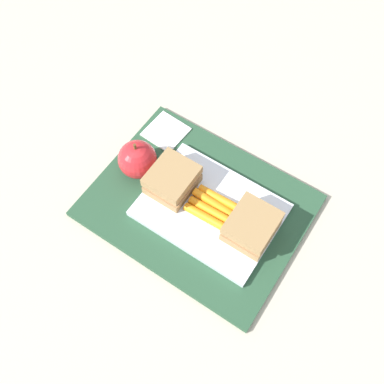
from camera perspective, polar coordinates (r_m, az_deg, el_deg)
The scene contains 8 objects.
ground_plane at distance 0.80m, azimuth 0.75°, elevation -1.88°, with size 2.40×2.40×0.00m, color #B7AD99.
lunchbag_mat at distance 0.79m, azimuth 0.75°, elevation -1.72°, with size 0.36×0.28×0.01m, color #284C33.
food_tray at distance 0.78m, azimuth 2.31°, elevation -2.27°, with size 0.23×0.17×0.01m, color white.
sandwich_half_left at distance 0.74m, azimuth 7.52°, elevation -4.30°, with size 0.07×0.08×0.04m.
sandwich_half_right at distance 0.77m, azimuth -2.51°, elevation 1.54°, with size 0.07×0.08×0.04m.
carrot_sticks_bundle at distance 0.76m, azimuth 2.38°, elevation -1.83°, with size 0.08×0.06×0.02m.
apple at distance 0.80m, azimuth -7.05°, elevation 3.89°, with size 0.07×0.07×0.08m.
paper_napkin at distance 0.87m, azimuth -3.30°, elevation 7.58°, with size 0.07×0.07×0.00m, color white.
Camera 1 is at (-0.19, 0.30, 0.71)m, focal length 42.39 mm.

